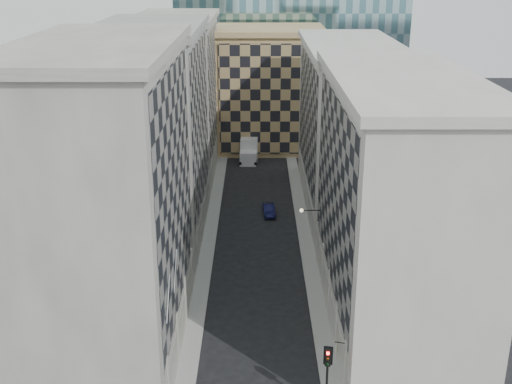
{
  "coord_description": "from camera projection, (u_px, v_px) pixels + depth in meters",
  "views": [
    {
      "loc": [
        -0.18,
        -32.79,
        28.97
      ],
      "look_at": [
        -0.15,
        12.77,
        12.21
      ],
      "focal_mm": 45.0,
      "sensor_mm": 36.0,
      "label": 1
    }
  ],
  "objects": [
    {
      "name": "bldg_right_b",
      "position": [
        348.0,
        126.0,
        76.79
      ],
      "size": [
        10.8,
        28.8,
        19.7
      ],
      "color": "#B6B1A7",
      "rests_on": "ground"
    },
    {
      "name": "dark_car",
      "position": [
        269.0,
        210.0,
        76.3
      ],
      "size": [
        1.55,
        3.84,
        1.24
      ],
      "primitive_type": "imported",
      "rotation": [
        0.0,
        0.0,
        0.06
      ],
      "color": "#10123C",
      "rests_on": "ground"
    },
    {
      "name": "bldg_right_a",
      "position": [
        394.0,
        204.0,
        51.29
      ],
      "size": [
        10.8,
        26.8,
        20.7
      ],
      "color": "#B6B1A7",
      "rests_on": "ground"
    },
    {
      "name": "bracket_lamp",
      "position": [
        303.0,
        210.0,
        61.16
      ],
      "size": [
        1.98,
        0.36,
        0.36
      ],
      "color": "black",
      "rests_on": "ground"
    },
    {
      "name": "tan_block",
      "position": [
        269.0,
        88.0,
        101.23
      ],
      "size": [
        16.8,
        14.8,
        18.8
      ],
      "color": "tan",
      "rests_on": "ground"
    },
    {
      "name": "shop_sign",
      "position": [
        337.0,
        347.0,
        43.92
      ],
      "size": [
        0.72,
        0.63,
        0.72
      ],
      "rotation": [
        0.0,
        0.0,
        -0.25
      ],
      "color": "black",
      "rests_on": "ground"
    },
    {
      "name": "bldg_left_c",
      "position": [
        178.0,
        96.0,
        88.65
      ],
      "size": [
        10.8,
        22.8,
        21.7
      ],
      "color": "gray",
      "rests_on": "ground"
    },
    {
      "name": "traffic_light",
      "position": [
        328.0,
        366.0,
        42.16
      ],
      "size": [
        0.61,
        0.57,
        4.88
      ],
      "rotation": [
        0.0,
        0.0,
        -0.19
      ],
      "color": "black",
      "rests_on": "sidewalk_east"
    },
    {
      "name": "bldg_left_a",
      "position": [
        110.0,
        205.0,
        47.01
      ],
      "size": [
        10.8,
        22.8,
        23.7
      ],
      "color": "gray",
      "rests_on": "ground"
    },
    {
      "name": "box_truck",
      "position": [
        249.0,
        151.0,
        96.58
      ],
      "size": [
        2.8,
        6.33,
        3.42
      ],
      "rotation": [
        0.0,
        0.0,
        -0.04
      ],
      "color": "silver",
      "rests_on": "ground"
    },
    {
      "name": "sidewalk_west",
      "position": [
        209.0,
        242.0,
        68.9
      ],
      "size": [
        1.5,
        100.0,
        0.15
      ],
      "primitive_type": "cube",
      "color": "#969691",
      "rests_on": "ground"
    },
    {
      "name": "sidewalk_east",
      "position": [
        306.0,
        242.0,
        68.91
      ],
      "size": [
        1.5,
        100.0,
        0.15
      ],
      "primitive_type": "cube",
      "color": "#969691",
      "rests_on": "ground"
    },
    {
      "name": "bldg_left_b",
      "position": [
        155.0,
        134.0,
        67.83
      ],
      "size": [
        10.8,
        22.8,
        22.7
      ],
      "color": "gray",
      "rests_on": "ground"
    },
    {
      "name": "flagpoles_left",
      "position": [
        172.0,
        284.0,
        43.64
      ],
      "size": [
        0.1,
        6.33,
        2.33
      ],
      "color": "gray",
      "rests_on": "ground"
    }
  ]
}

